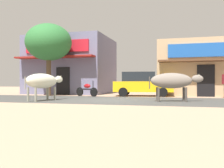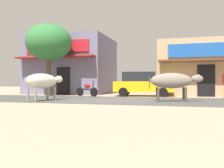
{
  "view_description": "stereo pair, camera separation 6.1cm",
  "coord_description": "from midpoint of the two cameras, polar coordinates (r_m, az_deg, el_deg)",
  "views": [
    {
      "loc": [
        3.87,
        -13.04,
        0.9
      ],
      "look_at": [
        -0.12,
        1.33,
        0.84
      ],
      "focal_mm": 40.76,
      "sensor_mm": 36.0,
      "label": 1
    },
    {
      "loc": [
        3.93,
        -13.02,
        0.9
      ],
      "look_at": [
        -0.12,
        1.33,
        0.84
      ],
      "focal_mm": 40.76,
      "sensor_mm": 36.0,
      "label": 2
    }
  ],
  "objects": [
    {
      "name": "roadside_tree",
      "position": [
        18.69,
        -13.89,
        9.0
      ],
      "size": [
        3.24,
        3.24,
        5.07
      ],
      "color": "brown",
      "rests_on": "ground"
    },
    {
      "name": "ground",
      "position": [
        13.63,
        -0.89,
        -3.55
      ],
      "size": [
        80.0,
        80.0,
        0.0
      ],
      "primitive_type": "plane",
      "color": "tan"
    },
    {
      "name": "parked_hatchback_car",
      "position": [
        17.46,
        6.84,
        0.05
      ],
      "size": [
        4.12,
        2.33,
        1.64
      ],
      "color": "yellow",
      "rests_on": "ground"
    },
    {
      "name": "storefront_left_cafe",
      "position": [
        22.56,
        -8.81,
        4.01
      ],
      "size": [
        6.6,
        6.53,
        4.76
      ],
      "color": "slate",
      "rests_on": "ground"
    },
    {
      "name": "cow_near_brown",
      "position": [
        13.36,
        -15.17,
        0.6
      ],
      "size": [
        1.18,
        2.66,
        1.38
      ],
      "color": "silver",
      "rests_on": "ground"
    },
    {
      "name": "asphalt_road",
      "position": [
        13.63,
        -0.89,
        -3.54
      ],
      "size": [
        72.0,
        6.07,
        0.0
      ],
      "primitive_type": "cube",
      "color": "#454643",
      "rests_on": "ground"
    },
    {
      "name": "storefront_right_club",
      "position": [
        20.6,
        21.38,
        3.19
      ],
      "size": [
        7.5,
        6.53,
        3.92
      ],
      "color": "tan",
      "rests_on": "ground"
    },
    {
      "name": "cow_far_dark",
      "position": [
        12.5,
        13.57,
        0.66
      ],
      "size": [
        2.55,
        1.09,
        1.38
      ],
      "color": "gray",
      "rests_on": "ground"
    },
    {
      "name": "parked_motorcycle",
      "position": [
        17.21,
        -5.51,
        -1.21
      ],
      "size": [
        1.77,
        0.78,
        1.05
      ],
      "color": "black",
      "rests_on": "ground"
    }
  ]
}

